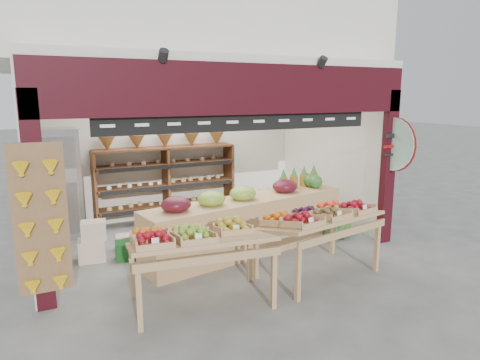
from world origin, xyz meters
name	(u,v)px	position (x,y,z in m)	size (l,w,h in m)	color
ground	(218,246)	(0.00, 0.00, 0.00)	(60.00, 60.00, 0.00)	#61615C
shop_structure	(182,21)	(0.00, 1.61, 3.92)	(6.36, 5.12, 5.40)	white
banana_board	(41,223)	(-2.73, -1.17, 1.12)	(0.60, 0.15, 1.80)	olive
gift_sign	(394,144)	(2.75, -1.15, 1.75)	(0.04, 0.93, 0.92)	#AFDDC5
back_shelving	(166,167)	(-0.31, 1.96, 1.12)	(2.89, 0.47, 1.80)	brown
refrigerator	(56,183)	(-2.40, 1.81, 0.99)	(0.77, 0.77, 1.99)	silver
cardboard_stack	(108,244)	(-1.79, 0.28, 0.23)	(1.01, 0.73, 0.64)	beige
mid_counter	(247,223)	(0.34, -0.43, 0.50)	(3.70, 1.33, 1.13)	tan
display_table_left	(190,239)	(-1.11, -1.73, 0.85)	(1.83, 1.17, 1.08)	tan
display_table_right	(319,218)	(0.82, -1.71, 0.86)	(1.86, 1.24, 1.08)	tan
watermelon_pile	(333,227)	(2.13, -0.42, 0.18)	(0.71, 0.66, 0.50)	#194D1B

